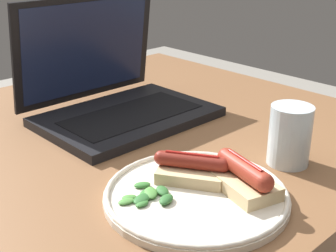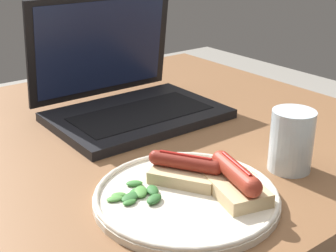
{
  "view_description": "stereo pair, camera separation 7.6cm",
  "coord_description": "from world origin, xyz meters",
  "views": [
    {
      "loc": [
        -0.4,
        -0.65,
        1.12
      ],
      "look_at": [
        0.08,
        -0.14,
        0.83
      ],
      "focal_mm": 50.0,
      "sensor_mm": 36.0,
      "label": 1
    },
    {
      "loc": [
        -0.34,
        -0.7,
        1.12
      ],
      "look_at": [
        0.08,
        -0.14,
        0.83
      ],
      "focal_mm": 50.0,
      "sensor_mm": 36.0,
      "label": 2
    }
  ],
  "objects": [
    {
      "name": "salad_pile",
      "position": [
        -0.03,
        -0.22,
        0.78
      ],
      "size": [
        0.08,
        0.08,
        0.01
      ],
      "color": "#2D662D",
      "rests_on": "plate"
    },
    {
      "name": "drinking_glass",
      "position": [
        0.22,
        -0.28,
        0.82
      ],
      "size": [
        0.07,
        0.07,
        0.1
      ],
      "color": "silver",
      "rests_on": "desk"
    },
    {
      "name": "sausage_toast_middle",
      "position": [
        0.05,
        -0.22,
        0.79
      ],
      "size": [
        0.1,
        0.12,
        0.04
      ],
      "rotation": [
        0.0,
        0.0,
        5.27
      ],
      "color": "#D6B784",
      "rests_on": "plate"
    },
    {
      "name": "plate",
      "position": [
        0.02,
        -0.26,
        0.77
      ],
      "size": [
        0.26,
        0.26,
        0.02
      ],
      "color": "silver",
      "rests_on": "desk"
    },
    {
      "name": "sausage_toast_left",
      "position": [
        0.08,
        -0.3,
        0.8
      ],
      "size": [
        0.09,
        0.12,
        0.05
      ],
      "rotation": [
        0.0,
        0.0,
        1.3
      ],
      "color": "#D6B784",
      "rests_on": "plate"
    },
    {
      "name": "desk",
      "position": [
        0.0,
        0.0,
        0.68
      ],
      "size": [
        1.16,
        0.87,
        0.77
      ],
      "color": "brown",
      "rests_on": "ground_plane"
    },
    {
      "name": "laptop",
      "position": [
        0.14,
        0.08,
        0.81
      ],
      "size": [
        0.34,
        0.27,
        0.24
      ],
      "color": "black",
      "rests_on": "desk"
    }
  ]
}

